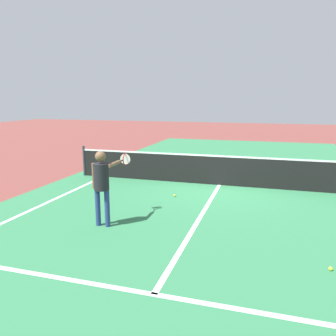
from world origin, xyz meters
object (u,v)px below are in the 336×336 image
player_near (102,180)px  net (220,170)px  tennis_ball_near_net (175,196)px  tennis_ball_mid_court (331,269)px

player_near → net: bearing=65.7°
player_near → tennis_ball_near_net: player_near is taller
tennis_ball_mid_court → tennis_ball_near_net: bearing=136.9°
player_near → tennis_ball_near_net: size_ratio=24.76×
tennis_ball_near_net → tennis_ball_mid_court: bearing=-43.1°
tennis_ball_mid_court → tennis_ball_near_net: 4.80m
player_near → tennis_ball_near_net: (0.88, 2.55, -0.98)m
net → player_near: player_near is taller
net → tennis_ball_near_net: size_ratio=148.58×
net → tennis_ball_mid_court: net is taller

